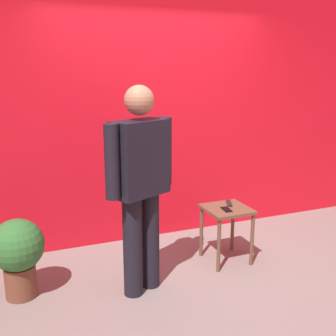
{
  "coord_description": "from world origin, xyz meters",
  "views": [
    {
      "loc": [
        -1.57,
        -2.83,
        1.9
      ],
      "look_at": [
        -0.2,
        0.55,
        1.0
      ],
      "focal_mm": 43.84,
      "sensor_mm": 36.0,
      "label": 1
    }
  ],
  "objects": [
    {
      "name": "tv_remote",
      "position": [
        0.47,
        0.56,
        0.57
      ],
      "size": [
        0.11,
        0.17,
        0.02
      ],
      "primitive_type": "cube",
      "rotation": [
        0.0,
        0.0,
        -0.4
      ],
      "color": "black",
      "rests_on": "side_table"
    },
    {
      "name": "ground_plane",
      "position": [
        0.0,
        0.0,
        0.0
      ],
      "size": [
        12.0,
        12.0,
        0.0
      ],
      "primitive_type": "plane",
      "color": "gray"
    },
    {
      "name": "potted_plant",
      "position": [
        -1.55,
        0.54,
        0.41
      ],
      "size": [
        0.44,
        0.44,
        0.69
      ],
      "color": "brown",
      "rests_on": "ground_plane"
    },
    {
      "name": "cell_phone",
      "position": [
        0.36,
        0.43,
        0.56
      ],
      "size": [
        0.09,
        0.15,
        0.01
      ],
      "primitive_type": "cube",
      "rotation": [
        0.0,
        0.0,
        -0.12
      ],
      "color": "black",
      "rests_on": "side_table"
    },
    {
      "name": "back_wall_red",
      "position": [
        0.0,
        1.4,
        1.35
      ],
      "size": [
        5.74,
        0.12,
        2.71
      ],
      "primitive_type": "cube",
      "color": "red",
      "rests_on": "ground_plane"
    },
    {
      "name": "side_table",
      "position": [
        0.39,
        0.48,
        0.45
      ],
      "size": [
        0.43,
        0.43,
        0.56
      ],
      "color": "brown",
      "rests_on": "ground_plane"
    },
    {
      "name": "standing_person",
      "position": [
        -0.56,
        0.26,
        0.99
      ],
      "size": [
        0.68,
        0.41,
        1.76
      ],
      "color": "black",
      "rests_on": "ground_plane"
    }
  ]
}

